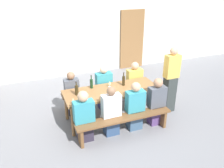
% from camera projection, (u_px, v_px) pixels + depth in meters
% --- Properties ---
extents(ground_plane, '(24.00, 24.00, 0.00)m').
position_uv_depth(ground_plane, '(112.00, 118.00, 5.65)').
color(ground_plane, slate).
extents(back_wall, '(14.00, 0.20, 3.20)m').
position_uv_depth(back_wall, '(77.00, 27.00, 7.65)').
color(back_wall, silver).
rests_on(back_wall, ground).
extents(wooden_door, '(0.90, 0.06, 2.10)m').
position_uv_depth(wooden_door, '(132.00, 40.00, 8.42)').
color(wooden_door, olive).
rests_on(wooden_door, ground).
extents(tasting_table, '(2.19, 0.82, 0.75)m').
position_uv_depth(tasting_table, '(112.00, 93.00, 5.37)').
color(tasting_table, olive).
rests_on(tasting_table, ground).
extents(bench_near, '(2.09, 0.30, 0.45)m').
position_uv_depth(bench_near, '(124.00, 120.00, 4.90)').
color(bench_near, brown).
rests_on(bench_near, ground).
extents(bench_far, '(2.09, 0.30, 0.45)m').
position_uv_depth(bench_far, '(102.00, 92.00, 6.10)').
color(bench_far, brown).
rests_on(bench_far, ground).
extents(wine_bottle_0, '(0.07, 0.07, 0.33)m').
position_uv_depth(wine_bottle_0, '(124.00, 80.00, 5.52)').
color(wine_bottle_0, '#332814').
rests_on(wine_bottle_0, tasting_table).
extents(wine_bottle_1, '(0.07, 0.07, 0.32)m').
position_uv_depth(wine_bottle_1, '(91.00, 83.00, 5.39)').
color(wine_bottle_1, '#143319').
rests_on(wine_bottle_1, tasting_table).
extents(wine_bottle_2, '(0.08, 0.08, 0.32)m').
position_uv_depth(wine_bottle_2, '(77.00, 90.00, 5.06)').
color(wine_bottle_2, '#332814').
rests_on(wine_bottle_2, tasting_table).
extents(wine_glass_0, '(0.06, 0.06, 0.15)m').
position_uv_depth(wine_glass_0, '(110.00, 83.00, 5.45)').
color(wine_glass_0, silver).
rests_on(wine_glass_0, tasting_table).
extents(wine_glass_1, '(0.06, 0.06, 0.16)m').
position_uv_depth(wine_glass_1, '(73.00, 100.00, 4.68)').
color(wine_glass_1, silver).
rests_on(wine_glass_1, tasting_table).
extents(seated_guest_near_0, '(0.41, 0.24, 1.12)m').
position_uv_depth(seated_guest_near_0, '(84.00, 118.00, 4.68)').
color(seated_guest_near_0, '#2E2837').
rests_on(seated_guest_near_0, ground).
extents(seated_guest_near_1, '(0.40, 0.24, 1.11)m').
position_uv_depth(seated_guest_near_1, '(111.00, 112.00, 4.88)').
color(seated_guest_near_1, navy).
rests_on(seated_guest_near_1, ground).
extents(seated_guest_near_2, '(0.41, 0.24, 1.12)m').
position_uv_depth(seated_guest_near_2, '(135.00, 107.00, 5.06)').
color(seated_guest_near_2, '#3A556F').
rests_on(seated_guest_near_2, ground).
extents(seated_guest_near_3, '(0.39, 0.24, 1.13)m').
position_uv_depth(seated_guest_near_3, '(156.00, 103.00, 5.23)').
color(seated_guest_near_3, '#553A70').
rests_on(seated_guest_near_3, ground).
extents(seated_guest_far_0, '(0.34, 0.24, 1.10)m').
position_uv_depth(seated_guest_far_0, '(72.00, 94.00, 5.63)').
color(seated_guest_far_0, '#3C3947').
rests_on(seated_guest_far_0, ground).
extents(seated_guest_far_1, '(0.40, 0.24, 1.16)m').
position_uv_depth(seated_guest_far_1, '(104.00, 88.00, 5.89)').
color(seated_guest_far_1, navy).
rests_on(seated_guest_far_1, ground).
extents(seated_guest_far_2, '(0.41, 0.24, 1.13)m').
position_uv_depth(seated_guest_far_2, '(134.00, 84.00, 6.18)').
color(seated_guest_far_2, '#2D3652').
rests_on(seated_guest_far_2, ground).
extents(standing_host, '(0.35, 0.24, 1.65)m').
position_uv_depth(standing_host, '(170.00, 81.00, 5.66)').
color(standing_host, '#313836').
rests_on(standing_host, ground).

